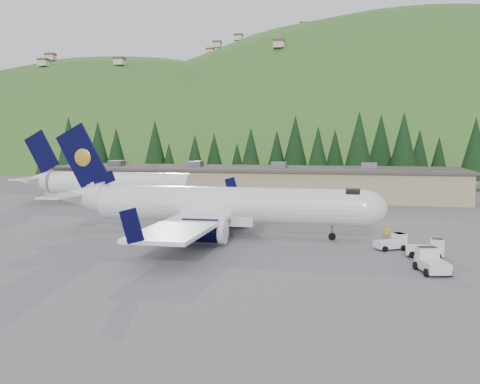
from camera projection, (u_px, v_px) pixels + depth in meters
name	position (u px, v px, depth m)	size (l,w,h in m)	color
ground	(228.00, 236.00, 55.12)	(600.00, 600.00, 0.00)	#5D5D61
airliner	(218.00, 206.00, 55.03)	(35.20, 32.98, 11.73)	white
second_airliner	(102.00, 183.00, 81.40)	(27.50, 11.00, 10.05)	white
baggage_tug_a	(393.00, 242.00, 48.38)	(3.08, 2.54, 1.47)	silver
baggage_tug_b	(428.00, 249.00, 45.27)	(3.10, 1.97, 1.61)	silver
baggage_tug_c	(431.00, 262.00, 40.14)	(2.60, 3.58, 1.75)	silver
terminal_building	(250.00, 182.00, 92.88)	(71.00, 17.00, 6.10)	tan
ramp_worker	(387.00, 232.00, 52.44)	(0.61, 0.40, 1.69)	gold
tree_line	(279.00, 150.00, 114.16)	(113.51, 19.62, 14.38)	black
hills	(438.00, 335.00, 253.91)	(614.00, 330.00, 300.00)	#286024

